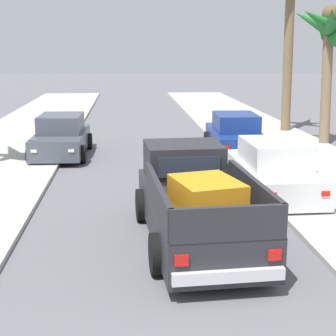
# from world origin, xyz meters

# --- Properties ---
(sidewalk_right) EXTENTS (4.67, 60.00, 0.12)m
(sidewalk_right) POSITION_xyz_m (5.31, 12.00, 0.06)
(sidewalk_right) COLOR #B2AFA8
(sidewalk_right) RESTS_ON ground
(curb_left) EXTENTS (0.16, 60.00, 0.10)m
(curb_left) POSITION_xyz_m (-4.38, 12.00, 0.05)
(curb_left) COLOR silver
(curb_left) RESTS_ON ground
(curb_right) EXTENTS (0.16, 60.00, 0.10)m
(curb_right) POSITION_xyz_m (4.38, 12.00, 0.05)
(curb_right) COLOR silver
(curb_right) RESTS_ON ground
(pickup_truck) EXTENTS (2.45, 5.32, 1.80)m
(pickup_truck) POSITION_xyz_m (0.74, 6.66, 0.81)
(pickup_truck) COLOR #28282D
(pickup_truck) RESTS_ON ground
(car_left_near) EXTENTS (2.07, 4.28, 1.54)m
(car_left_near) POSITION_xyz_m (3.27, 9.74, 0.71)
(car_left_near) COLOR silver
(car_left_near) RESTS_ON ground
(car_right_near) EXTENTS (2.08, 4.28, 1.54)m
(car_right_near) POSITION_xyz_m (-3.09, 15.64, 0.71)
(car_right_near) COLOR #474C56
(car_right_near) RESTS_ON ground
(car_left_mid) EXTENTS (2.14, 4.31, 1.54)m
(car_left_mid) POSITION_xyz_m (3.46, 15.56, 0.71)
(car_left_mid) COLOR navy
(car_left_mid) RESTS_ON ground
(palm_tree_right_mid) EXTENTS (3.04, 3.52, 5.61)m
(palm_tree_right_mid) POSITION_xyz_m (7.54, 17.06, 4.53)
(palm_tree_right_mid) COLOR #846B4C
(palm_tree_right_mid) RESTS_ON ground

